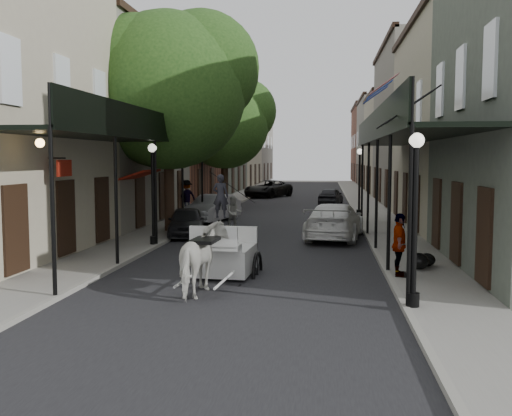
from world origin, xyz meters
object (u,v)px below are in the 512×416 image
(tree_near, at_px, (178,85))
(pedestrian_sidewalk_left, at_px, (186,197))
(tree_far, at_px, (230,121))
(horse, at_px, (204,259))
(car_left_mid, at_px, (213,208))
(pedestrian_walking, at_px, (234,213))
(car_left_far, at_px, (268,189))
(car_right_far, at_px, (331,196))
(car_left_near, at_px, (186,222))
(lamppost_left, at_px, (153,192))
(carriage, at_px, (229,234))
(pedestrian_sidewalk_right, at_px, (399,245))
(lamppost_right_far, at_px, (359,181))
(lamppost_right_near, at_px, (415,217))
(car_right_near, at_px, (335,221))

(tree_near, distance_m, pedestrian_sidewalk_left, 9.58)
(tree_far, height_order, pedestrian_sidewalk_left, tree_far)
(horse, relative_size, car_left_mid, 0.48)
(pedestrian_walking, relative_size, car_left_far, 0.30)
(pedestrian_walking, height_order, car_right_far, pedestrian_walking)
(car_left_near, bearing_deg, lamppost_left, -111.43)
(lamppost_left, bearing_deg, pedestrian_walking, 69.67)
(horse, bearing_deg, car_left_mid, -76.18)
(carriage, bearing_deg, car_right_far, 86.07)
(carriage, height_order, pedestrian_walking, carriage)
(tree_far, xyz_separation_m, pedestrian_sidewalk_right, (8.45, -23.00, -4.86))
(lamppost_left, xyz_separation_m, pedestrian_sidewalk_left, (-1.70, 11.92, -0.97))
(lamppost_right_far, relative_size, car_right_far, 1.04)
(lamppost_right_near, relative_size, lamppost_left, 1.00)
(carriage, distance_m, car_left_mid, 13.30)
(car_right_near, bearing_deg, carriage, 74.47)
(lamppost_right_far, height_order, car_left_mid, lamppost_right_far)
(pedestrian_sidewalk_left, height_order, car_left_mid, pedestrian_sidewalk_left)
(tree_far, relative_size, car_right_near, 1.70)
(tree_near, distance_m, carriage, 10.68)
(lamppost_right_far, height_order, horse, lamppost_right_far)
(pedestrian_walking, relative_size, car_left_mid, 0.36)
(tree_near, bearing_deg, lamppost_left, -88.66)
(lamppost_right_near, distance_m, carriage, 6.00)
(lamppost_right_near, distance_m, lamppost_right_far, 20.00)
(tree_far, xyz_separation_m, carriage, (3.71, -22.48, -4.71))
(tree_near, bearing_deg, lamppost_right_near, -55.73)
(car_left_near, bearing_deg, car_left_mid, 78.03)
(horse, height_order, carriage, carriage)
(tree_far, height_order, car_left_far, tree_far)
(tree_far, xyz_separation_m, lamppost_right_near, (8.35, -26.18, -3.79))
(pedestrian_sidewalk_right, bearing_deg, tree_near, 48.96)
(lamppost_left, xyz_separation_m, pedestrian_sidewalk_right, (8.30, -4.83, -1.07))
(pedestrian_walking, height_order, car_right_near, pedestrian_walking)
(tree_far, relative_size, car_left_far, 1.66)
(pedestrian_sidewalk_left, distance_m, car_right_far, 11.98)
(pedestrian_sidewalk_right, bearing_deg, lamppost_right_far, 6.30)
(tree_near, bearing_deg, pedestrian_sidewalk_left, 101.69)
(tree_far, bearing_deg, pedestrian_sidewalk_left, -103.96)
(pedestrian_sidewalk_left, bearing_deg, carriage, 63.68)
(tree_far, height_order, lamppost_right_far, tree_far)
(lamppost_left, height_order, car_right_near, lamppost_left)
(lamppost_right_far, bearing_deg, car_right_far, 100.06)
(pedestrian_walking, relative_size, car_right_near, 0.30)
(car_right_far, bearing_deg, car_left_mid, 71.61)
(car_left_far, xyz_separation_m, car_right_far, (5.20, -7.24, -0.11))
(tree_far, bearing_deg, carriage, -80.63)
(lamppost_right_near, xyz_separation_m, car_right_far, (-1.50, 28.46, -1.44))
(pedestrian_sidewalk_left, bearing_deg, horse, 60.82)
(pedestrian_walking, bearing_deg, lamppost_left, -124.25)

